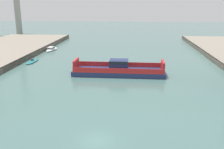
# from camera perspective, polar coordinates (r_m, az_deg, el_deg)

# --- Properties ---
(ground_plane) EXTENTS (400.00, 400.00, 0.00)m
(ground_plane) POSITION_cam_1_polar(r_m,az_deg,el_deg) (31.30, -3.46, -14.47)
(ground_plane) COLOR #476B66
(chain_ferry) EXTENTS (20.76, 6.42, 3.40)m
(chain_ferry) POSITION_cam_1_polar(r_m,az_deg,el_deg) (57.80, 1.53, 1.02)
(chain_ferry) COLOR navy
(chain_ferry) RESTS_ON ground
(moored_boat_near_right) EXTENTS (3.02, 8.25, 1.24)m
(moored_boat_near_right) POSITION_cam_1_polar(r_m,az_deg,el_deg) (90.52, -13.42, 5.60)
(moored_boat_near_right) COLOR white
(moored_boat_near_right) RESTS_ON ground
(moored_boat_mid_left) EXTENTS (2.25, 7.53, 0.85)m
(moored_boat_mid_left) POSITION_cam_1_polar(r_m,az_deg,el_deg) (73.98, -17.46, 2.88)
(moored_boat_mid_left) COLOR #237075
(moored_boat_mid_left) RESTS_ON ground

